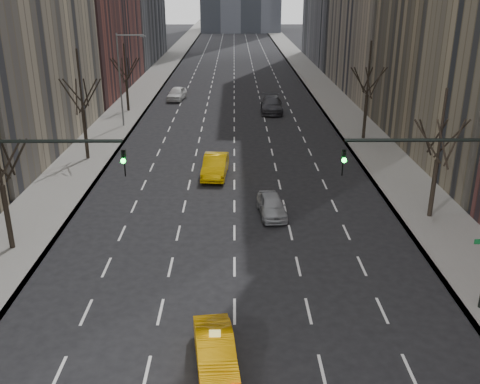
{
  "coord_description": "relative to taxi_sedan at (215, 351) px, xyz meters",
  "views": [
    {
      "loc": [
        0.03,
        -7.97,
        13.34
      ],
      "look_at": [
        0.3,
        17.48,
        3.5
      ],
      "focal_mm": 40.0,
      "sensor_mm": 36.0,
      "label": 1
    }
  ],
  "objects": [
    {
      "name": "sidewalk_left",
      "position": [
        -11.53,
        61.58,
        -0.59
      ],
      "size": [
        4.5,
        320.0,
        0.15
      ],
      "primitive_type": "cube",
      "color": "slate",
      "rests_on": "ground"
    },
    {
      "name": "sidewalk_right",
      "position": [
        12.97,
        61.58,
        -0.59
      ],
      "size": [
        4.5,
        320.0,
        0.15
      ],
      "primitive_type": "cube",
      "color": "slate",
      "rests_on": "ground"
    },
    {
      "name": "tree_lw_b",
      "position": [
        -11.28,
        9.58,
        3.05
      ],
      "size": [
        3.36,
        3.5,
        7.82
      ],
      "color": "black",
      "rests_on": "ground"
    },
    {
      "name": "tree_lw_c",
      "position": [
        -11.28,
        25.58,
        3.37
      ],
      "size": [
        3.36,
        3.5,
        8.74
      ],
      "color": "black",
      "rests_on": "ground"
    },
    {
      "name": "tree_lw_d",
      "position": [
        -11.28,
        43.58,
        2.89
      ],
      "size": [
        3.36,
        3.5,
        7.36
      ],
      "color": "black",
      "rests_on": "ground"
    },
    {
      "name": "tree_rw_b",
      "position": [
        12.72,
        13.58,
        3.05
      ],
      "size": [
        3.36,
        3.5,
        7.82
      ],
      "color": "black",
      "rests_on": "ground"
    },
    {
      "name": "tree_rw_c",
      "position": [
        12.72,
        31.58,
        3.37
      ],
      "size": [
        3.36,
        3.5,
        8.74
      ],
      "color": "black",
      "rests_on": "ground"
    },
    {
      "name": "traffic_mast_left",
      "position": [
        -8.39,
        3.58,
        4.82
      ],
      "size": [
        6.69,
        0.39,
        8.0
      ],
      "color": "black",
      "rests_on": "ground"
    },
    {
      "name": "traffic_mast_right",
      "position": [
        9.83,
        3.58,
        4.82
      ],
      "size": [
        6.69,
        0.39,
        8.0
      ],
      "color": "black",
      "rests_on": "ground"
    },
    {
      "name": "streetlight_far",
      "position": [
        -10.12,
        36.58,
        4.95
      ],
      "size": [
        2.83,
        0.22,
        9.0
      ],
      "color": "slate",
      "rests_on": "ground"
    },
    {
      "name": "taxi_sedan",
      "position": [
        0.0,
        0.0,
        0.0
      ],
      "size": [
        1.95,
        4.2,
        1.33
      ],
      "primitive_type": "imported",
      "rotation": [
        0.0,
        0.0,
        0.14
      ],
      "color": "orange",
      "rests_on": "ground"
    },
    {
      "name": "silver_sedan_ahead",
      "position": [
        3.03,
        14.11,
        -0.0
      ],
      "size": [
        1.91,
        4.01,
        1.32
      ],
      "primitive_type": "imported",
      "rotation": [
        0.0,
        0.0,
        0.09
      ],
      "color": "#989A9F",
      "rests_on": "ground"
    },
    {
      "name": "far_taxi",
      "position": [
        -0.7,
        21.52,
        0.13
      ],
      "size": [
        2.02,
        4.96,
        1.6
      ],
      "primitive_type": "imported",
      "rotation": [
        0.0,
        0.0,
        -0.07
      ],
      "color": "#F9B905",
      "rests_on": "ground"
    },
    {
      "name": "far_suv_grey",
      "position": [
        4.94,
        43.21,
        0.19
      ],
      "size": [
        2.54,
        5.97,
        1.72
      ],
      "primitive_type": "imported",
      "rotation": [
        0.0,
        0.0,
        -0.02
      ],
      "color": "#333339",
      "rests_on": "ground"
    },
    {
      "name": "far_car_white",
      "position": [
        -6.44,
        50.21,
        0.13
      ],
      "size": [
        2.43,
        4.87,
        1.59
      ],
      "primitive_type": "imported",
      "rotation": [
        0.0,
        0.0,
        -0.12
      ],
      "color": "white",
      "rests_on": "ground"
    }
  ]
}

